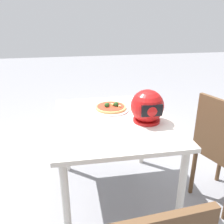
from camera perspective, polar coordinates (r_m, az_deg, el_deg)
ground_plane at (r=2.25m, az=0.27°, el=-18.47°), size 14.00×14.00×0.00m
dining_table at (r=1.90m, az=0.31°, el=-4.10°), size 0.87×1.02×0.71m
pizza_plate at (r=2.04m, az=-0.29°, el=0.66°), size 0.30×0.30×0.01m
pizza at (r=2.03m, az=-0.26°, el=1.16°), size 0.25×0.25×0.06m
motorcycle_helmet at (r=1.80m, az=8.05°, el=1.17°), size 0.24×0.24×0.24m
chair_side at (r=2.07m, az=23.91°, el=-7.39°), size 0.51×0.51×0.90m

